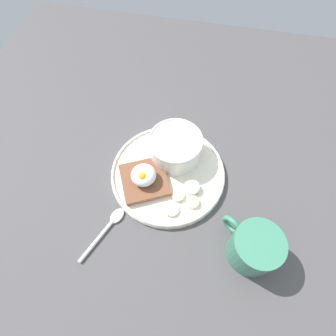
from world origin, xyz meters
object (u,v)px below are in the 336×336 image
at_px(banana_slice_back, 192,188).
at_px(poached_egg, 143,175).
at_px(banana_slice_front, 171,209).
at_px(coffee_mug, 254,247).
at_px(banana_slice_left, 178,196).
at_px(toast_slice, 144,180).
at_px(spoon, 107,228).
at_px(banana_slice_right, 192,202).
at_px(oatmeal_bowl, 176,147).

bearing_deg(banana_slice_back, poached_egg, -177.57).
distance_m(poached_egg, banana_slice_front, 0.09).
height_order(banana_slice_back, coffee_mug, coffee_mug).
relative_size(banana_slice_left, coffee_mug, 0.27).
distance_m(toast_slice, coffee_mug, 0.26).
relative_size(coffee_mug, spoon, 0.88).
relative_size(banana_slice_right, coffee_mug, 0.32).
distance_m(banana_slice_right, spoon, 0.18).
height_order(toast_slice, banana_slice_front, toast_slice).
relative_size(toast_slice, banana_slice_front, 3.86).
xyz_separation_m(banana_slice_front, coffee_mug, (0.16, -0.05, 0.02)).
xyz_separation_m(banana_slice_back, spoon, (-0.15, -0.12, -0.01)).
height_order(oatmeal_bowl, banana_slice_back, oatmeal_bowl).
bearing_deg(banana_slice_left, banana_slice_front, -104.05).
height_order(poached_egg, coffee_mug, coffee_mug).
bearing_deg(banana_slice_left, poached_egg, 166.48).
relative_size(poached_egg, banana_slice_front, 1.59).
bearing_deg(oatmeal_bowl, banana_slice_back, -57.33).
distance_m(poached_egg, banana_slice_back, 0.11).
bearing_deg(poached_egg, toast_slice, 96.73).
distance_m(toast_slice, banana_slice_right, 0.11).
bearing_deg(oatmeal_bowl, coffee_mug, -45.87).
distance_m(oatmeal_bowl, banana_slice_back, 0.10).
xyz_separation_m(toast_slice, poached_egg, (0.00, -0.00, 0.02)).
xyz_separation_m(coffee_mug, spoon, (-0.28, -0.01, -0.04)).
distance_m(banana_slice_front, banana_slice_right, 0.05).
bearing_deg(banana_slice_front, banana_slice_left, 75.95).
height_order(poached_egg, banana_slice_front, poached_egg).
bearing_deg(coffee_mug, banana_slice_back, 140.72).
distance_m(oatmeal_bowl, banana_slice_front, 0.14).
bearing_deg(toast_slice, banana_slice_back, 2.03).
bearing_deg(banana_slice_left, toast_slice, 165.99).
bearing_deg(banana_slice_back, banana_slice_left, -137.16).
height_order(banana_slice_right, coffee_mug, coffee_mug).
relative_size(banana_slice_right, spoon, 0.28).
bearing_deg(banana_slice_right, coffee_mug, -31.12).
xyz_separation_m(banana_slice_front, banana_slice_back, (0.03, 0.06, 0.00)).
bearing_deg(oatmeal_bowl, banana_slice_left, -75.52).
bearing_deg(spoon, toast_slice, 66.50).
height_order(oatmeal_bowl, banana_slice_front, oatmeal_bowl).
bearing_deg(poached_egg, banana_slice_front, -36.27).
bearing_deg(banana_slice_back, banana_slice_right, -78.22).
distance_m(banana_slice_front, coffee_mug, 0.17).
relative_size(toast_slice, coffee_mug, 1.18).
bearing_deg(spoon, coffee_mug, 2.27).
bearing_deg(coffee_mug, banana_slice_right, 148.88).
distance_m(banana_slice_front, banana_slice_back, 0.07).
distance_m(poached_egg, banana_slice_right, 0.12).
bearing_deg(banana_slice_front, banana_slice_back, 59.27).
xyz_separation_m(banana_slice_left, coffee_mug, (0.16, -0.08, 0.03)).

